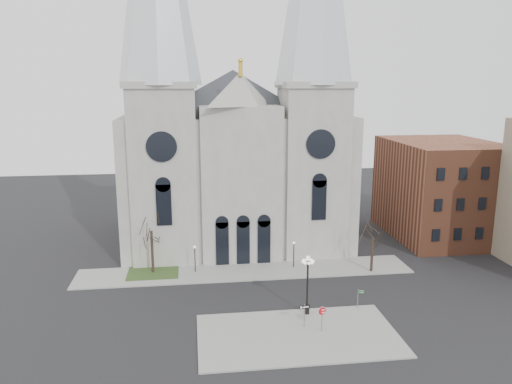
{
  "coord_description": "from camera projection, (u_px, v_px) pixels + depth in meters",
  "views": [
    {
      "loc": [
        -6.07,
        -45.2,
        22.43
      ],
      "look_at": [
        0.88,
        8.0,
        10.49
      ],
      "focal_mm": 35.0,
      "sensor_mm": 36.0,
      "label": 1
    }
  ],
  "objects": [
    {
      "name": "ground",
      "position": [
        258.0,
        313.0,
        49.39
      ],
      "size": [
        160.0,
        160.0,
        0.0
      ],
      "primitive_type": "plane",
      "color": "black",
      "rests_on": "ground"
    },
    {
      "name": "one_way_sign",
      "position": [
        305.0,
        311.0,
        46.03
      ],
      "size": [
        0.98,
        0.16,
        2.24
      ],
      "rotation": [
        0.0,
        0.0,
        0.12
      ],
      "color": "slate",
      "rests_on": "sidewalk_near"
    },
    {
      "name": "grass_patch",
      "position": [
        153.0,
        272.0,
        59.59
      ],
      "size": [
        6.0,
        5.0,
        0.18
      ],
      "primitive_type": "cube",
      "color": "#30491F",
      "rests_on": "ground"
    },
    {
      "name": "street_name_sign",
      "position": [
        359.0,
        297.0,
        49.88
      ],
      "size": [
        0.63,
        0.18,
        2.01
      ],
      "rotation": [
        0.0,
        0.0,
        -0.2
      ],
      "color": "slate",
      "rests_on": "sidewalk_near"
    },
    {
      "name": "ped_lamp_left",
      "position": [
        195.0,
        254.0,
        59.25
      ],
      "size": [
        0.32,
        0.32,
        3.26
      ],
      "color": "black",
      "rests_on": "sidewalk_far"
    },
    {
      "name": "tree_right",
      "position": [
        373.0,
        236.0,
        59.03
      ],
      "size": [
        3.2,
        3.2,
        6.0
      ],
      "color": "black",
      "rests_on": "ground"
    },
    {
      "name": "cathedral",
      "position": [
        235.0,
        111.0,
        67.5
      ],
      "size": [
        33.0,
        26.66,
        54.0
      ],
      "color": "gray",
      "rests_on": "ground"
    },
    {
      "name": "stop_sign",
      "position": [
        322.0,
        313.0,
        45.18
      ],
      "size": [
        0.86,
        0.16,
        2.4
      ],
      "rotation": [
        0.0,
        0.0,
        -0.16
      ],
      "color": "slate",
      "rests_on": "sidewalk_near"
    },
    {
      "name": "ped_lamp_right",
      "position": [
        294.0,
        250.0,
        60.77
      ],
      "size": [
        0.32,
        0.32,
        3.26
      ],
      "color": "black",
      "rests_on": "sidewalk_far"
    },
    {
      "name": "globe_lamp",
      "position": [
        308.0,
        278.0,
        48.13
      ],
      "size": [
        1.35,
        1.35,
        5.99
      ],
      "rotation": [
        0.0,
        0.0,
        -0.05
      ],
      "color": "black",
      "rests_on": "sidewalk_near"
    },
    {
      "name": "sidewalk_near",
      "position": [
        298.0,
        335.0,
        44.91
      ],
      "size": [
        18.0,
        10.0,
        0.14
      ],
      "primitive_type": "cube",
      "color": "gray",
      "rests_on": "ground"
    },
    {
      "name": "sidewalk_far",
      "position": [
        246.0,
        271.0,
        60.02
      ],
      "size": [
        40.0,
        6.0,
        0.14
      ],
      "primitive_type": "cube",
      "color": "gray",
      "rests_on": "ground"
    },
    {
      "name": "tree_left",
      "position": [
        151.0,
        228.0,
        58.4
      ],
      "size": [
        3.2,
        3.2,
        7.5
      ],
      "color": "black",
      "rests_on": "ground"
    },
    {
      "name": "bg_building_brick",
      "position": [
        441.0,
        189.0,
        72.96
      ],
      "size": [
        14.0,
        18.0,
        14.0
      ],
      "primitive_type": "cube",
      "color": "brown",
      "rests_on": "ground"
    }
  ]
}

